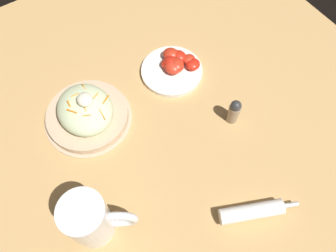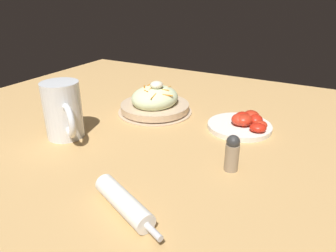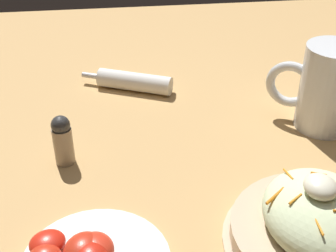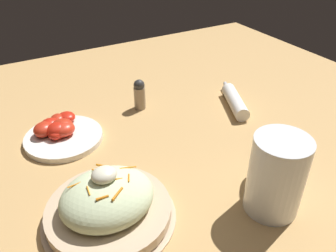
{
  "view_description": "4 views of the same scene",
  "coord_description": "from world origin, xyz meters",
  "px_view_note": "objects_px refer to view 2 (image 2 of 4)",
  "views": [
    {
      "loc": [
        -0.27,
        0.13,
        0.75
      ],
      "look_at": [
        0.03,
        -0.07,
        0.07
      ],
      "focal_mm": 35.21,
      "sensor_mm": 36.0,
      "label": 1
    },
    {
      "loc": [
        -0.56,
        -0.39,
        0.35
      ],
      "look_at": [
        -0.01,
        -0.09,
        0.07
      ],
      "focal_mm": 33.13,
      "sensor_mm": 36.0,
      "label": 2
    },
    {
      "loc": [
        0.56,
        -0.16,
        0.43
      ],
      "look_at": [
        -0.01,
        -0.08,
        0.05
      ],
      "focal_mm": 49.89,
      "sensor_mm": 36.0,
      "label": 3
    },
    {
      "loc": [
        0.3,
        0.47,
        0.45
      ],
      "look_at": [
        0.02,
        -0.04,
        0.06
      ],
      "focal_mm": 36.51,
      "sensor_mm": 36.0,
      "label": 4
    }
  ],
  "objects_px": {
    "tomato_plate": "(243,123)",
    "salt_shaker": "(232,153)",
    "napkin_roll": "(124,202)",
    "salad_plate": "(155,102)",
    "beer_mug": "(64,113)"
  },
  "relations": [
    {
      "from": "tomato_plate",
      "to": "salt_shaker",
      "type": "height_order",
      "value": "salt_shaker"
    },
    {
      "from": "napkin_roll",
      "to": "tomato_plate",
      "type": "xyz_separation_m",
      "value": [
        0.43,
        -0.08,
        -0.0
      ]
    },
    {
      "from": "tomato_plate",
      "to": "salt_shaker",
      "type": "distance_m",
      "value": 0.22
    },
    {
      "from": "beer_mug",
      "to": "napkin_roll",
      "type": "distance_m",
      "value": 0.35
    },
    {
      "from": "salad_plate",
      "to": "salt_shaker",
      "type": "bearing_deg",
      "value": -123.59
    },
    {
      "from": "beer_mug",
      "to": "napkin_roll",
      "type": "relative_size",
      "value": 0.82
    },
    {
      "from": "salad_plate",
      "to": "salt_shaker",
      "type": "xyz_separation_m",
      "value": [
        -0.21,
        -0.31,
        0.01
      ]
    },
    {
      "from": "beer_mug",
      "to": "tomato_plate",
      "type": "relative_size",
      "value": 0.83
    },
    {
      "from": "salad_plate",
      "to": "beer_mug",
      "type": "bearing_deg",
      "value": 156.35
    },
    {
      "from": "napkin_roll",
      "to": "salad_plate",
      "type": "bearing_deg",
      "value": 24.52
    },
    {
      "from": "tomato_plate",
      "to": "napkin_roll",
      "type": "bearing_deg",
      "value": 169.37
    },
    {
      "from": "tomato_plate",
      "to": "salt_shaker",
      "type": "xyz_separation_m",
      "value": [
        -0.21,
        -0.04,
        0.02
      ]
    },
    {
      "from": "tomato_plate",
      "to": "salad_plate",
      "type": "bearing_deg",
      "value": 91.89
    },
    {
      "from": "salad_plate",
      "to": "beer_mug",
      "type": "height_order",
      "value": "beer_mug"
    },
    {
      "from": "napkin_roll",
      "to": "tomato_plate",
      "type": "relative_size",
      "value": 1.01
    }
  ]
}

